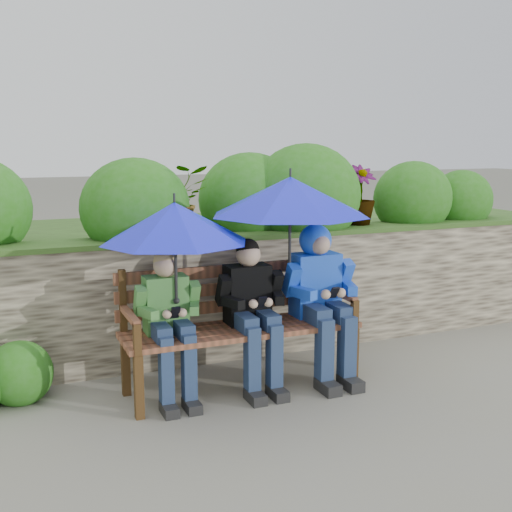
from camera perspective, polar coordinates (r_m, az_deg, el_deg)
name	(u,v)px	position (r m, az deg, el deg)	size (l,w,h in m)	color
ground	(261,383)	(4.88, 0.46, -11.24)	(60.00, 60.00, 0.00)	slate
garden_backdrop	(195,266)	(6.16, -5.47, -0.90)	(8.00, 2.87, 1.80)	#433B30
park_bench	(238,318)	(4.68, -1.61, -5.53)	(1.72, 0.50, 0.91)	#3F2912
boy_left	(169,317)	(4.44, -7.71, -5.40)	(0.44, 0.51, 1.05)	#317730
boy_middle	(252,306)	(4.61, -0.33, -4.45)	(0.48, 0.55, 1.09)	black
boy_right	(321,289)	(4.83, 5.79, -2.91)	(0.53, 0.64, 1.17)	blue
umbrella_left	(175,223)	(4.32, -7.23, 2.97)	(1.02, 1.02, 0.76)	#131BDB
umbrella_right	(290,196)	(4.65, 3.06, 5.34)	(1.18, 1.18, 0.89)	#131BDB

